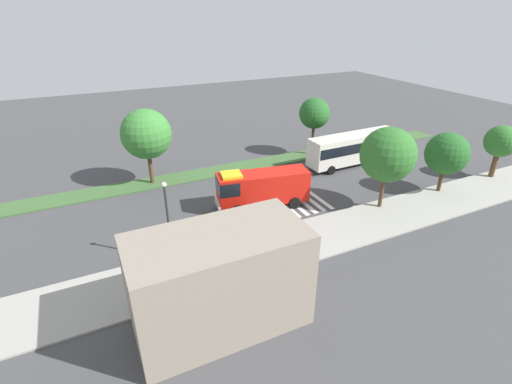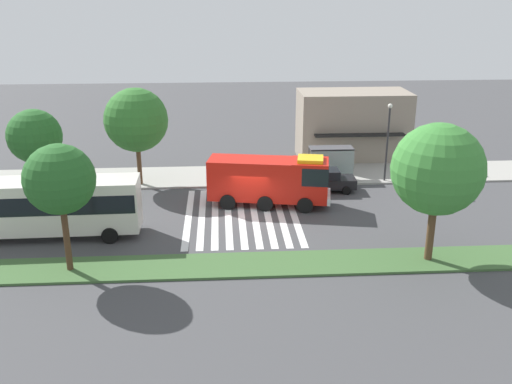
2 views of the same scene
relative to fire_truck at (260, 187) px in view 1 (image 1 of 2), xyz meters
name	(u,v)px [view 1 (image 1 of 2)]	position (x,y,z in m)	size (l,w,h in m)	color
ground_plane	(266,194)	(-1.73, -1.93, -1.99)	(120.00, 120.00, 0.00)	#424244
sidewalk	(315,237)	(-1.73, 6.78, -1.92)	(60.00, 5.41, 0.14)	#9E9B93
median_strip	(237,168)	(-1.73, -9.43, -1.92)	(60.00, 3.00, 0.14)	#3D6033
crosswalk	(272,193)	(-2.31, -1.93, -1.98)	(7.65, 10.80, 0.01)	silver
fire_truck	(260,187)	(0.00, 0.00, 0.00)	(8.90, 3.93, 3.66)	red
parked_car_west	(230,222)	(4.17, 2.87, -1.11)	(4.73, 2.17, 1.70)	black
transit_bus	(354,147)	(-14.60, -4.63, 0.19)	(11.77, 3.04, 3.68)	silver
bus_stop_shelter	(229,231)	(5.28, 5.64, -0.10)	(3.50, 1.40, 2.46)	#4C4C51
bench_near_shelter	(276,233)	(1.28, 5.62, -1.40)	(1.60, 0.50, 0.90)	#2D472D
street_lamp	(168,215)	(9.45, 4.67, 1.81)	(0.36, 0.36, 6.20)	#2D2D30
storefront_building	(220,281)	(8.34, 11.91, 1.05)	(9.77, 5.68, 6.07)	gray
sidewalk_tree_far_west	(501,142)	(-25.82, 5.07, 2.13)	(3.34, 3.34, 5.70)	#513823
sidewalk_tree_west	(447,154)	(-17.72, 5.07, 2.11)	(4.11, 4.11, 6.02)	#47301E
sidewalk_tree_center	(388,155)	(-10.01, 5.07, 3.25)	(4.87, 4.87, 7.55)	#513823
median_tree_far_west	(314,113)	(-12.00, -9.43, 3.31)	(3.72, 3.72, 7.04)	#47301E
median_tree_west	(146,134)	(8.00, -9.43, 3.46)	(5.03, 5.03, 7.83)	#513823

